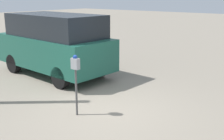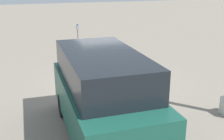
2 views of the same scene
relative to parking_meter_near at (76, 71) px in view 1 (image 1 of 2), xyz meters
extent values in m
plane|color=gray|center=(-0.28, -0.63, -1.09)|extent=(80.00, 80.00, 0.00)
cylinder|color=#4C4C4C|center=(0.00, 0.00, -0.52)|extent=(0.05, 0.05, 1.14)
cube|color=gray|center=(0.00, 0.00, 0.18)|extent=(0.20, 0.12, 0.26)
sphere|color=navy|center=(0.00, 0.00, 0.33)|extent=(0.11, 0.11, 0.11)
cube|color=#195142|center=(3.20, -1.99, -0.22)|extent=(4.57, 2.12, 1.06)
cube|color=black|center=(3.09, -1.99, 0.70)|extent=(3.67, 1.92, 0.77)
cube|color=orange|center=(5.42, -1.47, -0.60)|extent=(0.09, 0.12, 0.20)
cylinder|color=black|center=(4.62, -1.22, -0.75)|extent=(0.70, 0.26, 0.69)
cylinder|color=black|center=(4.55, -2.90, -0.75)|extent=(0.70, 0.26, 0.69)
cylinder|color=black|center=(1.85, -1.09, -0.75)|extent=(0.70, 0.26, 0.69)
cylinder|color=black|center=(1.77, -2.77, -0.75)|extent=(0.70, 0.26, 0.69)
camera|label=1|loc=(-4.62, 4.33, 1.71)|focal=45.00mm
camera|label=2|loc=(9.31, -4.02, 2.75)|focal=45.00mm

